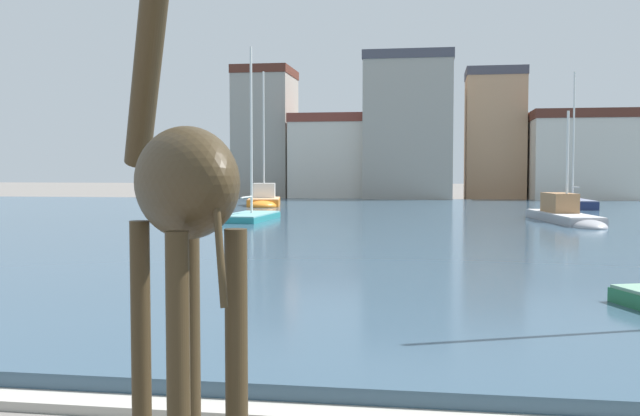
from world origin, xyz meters
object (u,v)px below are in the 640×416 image
sailboat_grey (566,218)px  sailboat_navy (572,205)px  giraffe_statue (178,194)px  sailboat_teal (252,218)px  sailboat_orange (264,201)px

sailboat_grey → sailboat_navy: 14.13m
giraffe_statue → sailboat_navy: size_ratio=0.55×
sailboat_teal → sailboat_orange: bearing=101.0°
giraffe_statue → sailboat_orange: size_ratio=0.53×
giraffe_statue → sailboat_grey: (8.53, 30.25, -2.10)m
sailboat_teal → sailboat_navy: 23.26m
sailboat_orange → sailboat_grey: sailboat_orange is taller
sailboat_orange → sailboat_teal: bearing=-79.0°
sailboat_orange → giraffe_statue: bearing=-77.5°
sailboat_navy → sailboat_teal: bearing=-142.0°
sailboat_orange → sailboat_navy: size_ratio=1.04×
sailboat_orange → sailboat_grey: size_ratio=1.13×
sailboat_orange → sailboat_navy: (21.04, 0.36, -0.15)m
giraffe_statue → sailboat_navy: bearing=75.6°
sailboat_teal → sailboat_grey: bearing=1.8°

